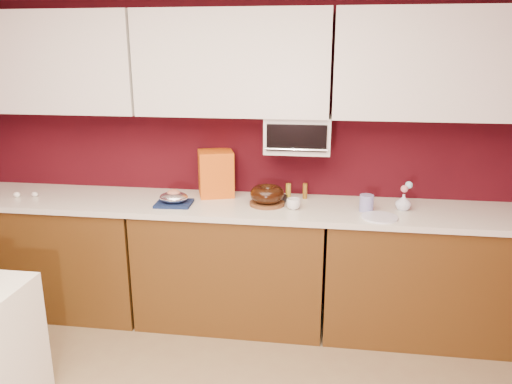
{
  "coord_description": "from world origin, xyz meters",
  "views": [
    {
      "loc": [
        0.65,
        -1.34,
        1.95
      ],
      "look_at": [
        0.19,
        1.84,
        1.02
      ],
      "focal_mm": 35.0,
      "sensor_mm": 36.0,
      "label": 1
    }
  ],
  "objects_px": {
    "coffee_mug": "(293,203)",
    "blue_jar": "(366,203)",
    "toaster_oven": "(298,134)",
    "bundt_cake": "(267,194)",
    "foil_ham_nest": "(174,197)",
    "pandoro_box": "(216,173)",
    "flower_vase": "(403,201)"
  },
  "relations": [
    {
      "from": "coffee_mug",
      "to": "blue_jar",
      "type": "relative_size",
      "value": 0.82
    },
    {
      "from": "toaster_oven",
      "to": "bundt_cake",
      "type": "height_order",
      "value": "toaster_oven"
    },
    {
      "from": "foil_ham_nest",
      "to": "pandoro_box",
      "type": "bearing_deg",
      "value": 48.62
    },
    {
      "from": "pandoro_box",
      "to": "coffee_mug",
      "type": "relative_size",
      "value": 3.65
    },
    {
      "from": "bundt_cake",
      "to": "foil_ham_nest",
      "type": "distance_m",
      "value": 0.65
    },
    {
      "from": "bundt_cake",
      "to": "pandoro_box",
      "type": "xyz_separation_m",
      "value": [
        -0.4,
        0.19,
        0.09
      ]
    },
    {
      "from": "foil_ham_nest",
      "to": "blue_jar",
      "type": "distance_m",
      "value": 1.32
    },
    {
      "from": "pandoro_box",
      "to": "coffee_mug",
      "type": "bearing_deg",
      "value": -41.83
    },
    {
      "from": "flower_vase",
      "to": "blue_jar",
      "type": "bearing_deg",
      "value": -166.99
    },
    {
      "from": "bundt_cake",
      "to": "flower_vase",
      "type": "bearing_deg",
      "value": 1.27
    },
    {
      "from": "toaster_oven",
      "to": "pandoro_box",
      "type": "bearing_deg",
      "value": 177.81
    },
    {
      "from": "toaster_oven",
      "to": "flower_vase",
      "type": "bearing_deg",
      "value": -11.27
    },
    {
      "from": "bundt_cake",
      "to": "pandoro_box",
      "type": "distance_m",
      "value": 0.45
    },
    {
      "from": "toaster_oven",
      "to": "blue_jar",
      "type": "xyz_separation_m",
      "value": [
        0.48,
        -0.2,
        -0.42
      ]
    },
    {
      "from": "bundt_cake",
      "to": "blue_jar",
      "type": "relative_size",
      "value": 2.1
    },
    {
      "from": "bundt_cake",
      "to": "foil_ham_nest",
      "type": "bearing_deg",
      "value": -172.41
    },
    {
      "from": "toaster_oven",
      "to": "blue_jar",
      "type": "height_order",
      "value": "toaster_oven"
    },
    {
      "from": "flower_vase",
      "to": "coffee_mug",
      "type": "bearing_deg",
      "value": -172.86
    },
    {
      "from": "foil_ham_nest",
      "to": "flower_vase",
      "type": "xyz_separation_m",
      "value": [
        1.56,
        0.11,
        0.01
      ]
    },
    {
      "from": "toaster_oven",
      "to": "flower_vase",
      "type": "distance_m",
      "value": 0.85
    },
    {
      "from": "bundt_cake",
      "to": "coffee_mug",
      "type": "xyz_separation_m",
      "value": [
        0.19,
        -0.07,
        -0.03
      ]
    },
    {
      "from": "flower_vase",
      "to": "bundt_cake",
      "type": "bearing_deg",
      "value": -178.73
    },
    {
      "from": "coffee_mug",
      "to": "foil_ham_nest",
      "type": "bearing_deg",
      "value": -179.01
    },
    {
      "from": "blue_jar",
      "to": "flower_vase",
      "type": "distance_m",
      "value": 0.25
    },
    {
      "from": "toaster_oven",
      "to": "coffee_mug",
      "type": "relative_size",
      "value": 4.93
    },
    {
      "from": "pandoro_box",
      "to": "blue_jar",
      "type": "relative_size",
      "value": 3.0
    },
    {
      "from": "toaster_oven",
      "to": "blue_jar",
      "type": "relative_size",
      "value": 4.05
    },
    {
      "from": "toaster_oven",
      "to": "flower_vase",
      "type": "relative_size",
      "value": 3.59
    },
    {
      "from": "toaster_oven",
      "to": "blue_jar",
      "type": "distance_m",
      "value": 0.67
    },
    {
      "from": "coffee_mug",
      "to": "blue_jar",
      "type": "bearing_deg",
      "value": 4.08
    },
    {
      "from": "foil_ham_nest",
      "to": "pandoro_box",
      "type": "relative_size",
      "value": 0.6
    },
    {
      "from": "blue_jar",
      "to": "flower_vase",
      "type": "relative_size",
      "value": 0.89
    }
  ]
}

